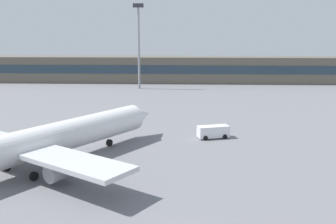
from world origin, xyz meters
The scene contains 5 objects.
ground_plane centered at (0.00, 40.00, 0.00)m, with size 400.00×400.00×0.00m, color slate.
terminal_building centered at (0.00, 107.87, 4.50)m, with size 148.60×12.13×9.00m.
airplane_near centered at (-19.44, 16.71, 3.52)m, with size 30.07×40.86×11.55m.
service_van_white centered at (4.31, 33.24, 1.11)m, with size 5.56×3.42×2.08m.
floodlight_tower_west centered at (-14.62, 90.95, 14.97)m, with size 3.20×0.80×25.89m.
Camera 1 is at (-0.60, -30.29, 17.41)m, focal length 41.80 mm.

